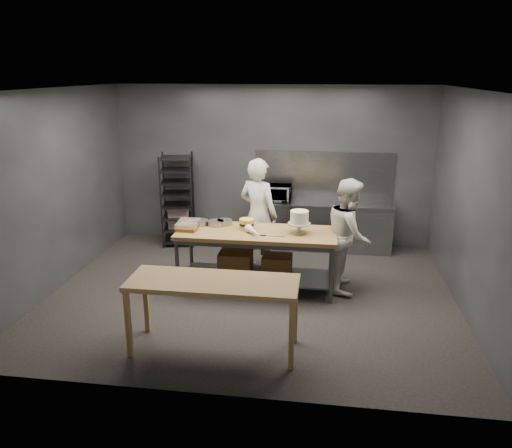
{
  "coord_description": "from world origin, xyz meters",
  "views": [
    {
      "loc": [
        1.04,
        -6.85,
        3.24
      ],
      "look_at": [
        0.04,
        0.18,
        1.05
      ],
      "focal_mm": 35.0,
      "sensor_mm": 36.0,
      "label": 1
    }
  ],
  "objects": [
    {
      "name": "ground",
      "position": [
        0.0,
        0.0,
        0.0
      ],
      "size": [
        6.0,
        6.0,
        0.0
      ],
      "primitive_type": "plane",
      "color": "black",
      "rests_on": "ground"
    },
    {
      "name": "back_wall",
      "position": [
        0.0,
        2.5,
        1.5
      ],
      "size": [
        6.0,
        0.04,
        3.0
      ],
      "primitive_type": "cube",
      "color": "#4C4F54",
      "rests_on": "ground"
    },
    {
      "name": "work_table",
      "position": [
        0.02,
        0.25,
        0.57
      ],
      "size": [
        2.4,
        0.9,
        0.92
      ],
      "color": "olive",
      "rests_on": "ground"
    },
    {
      "name": "near_counter",
      "position": [
        -0.21,
        -1.62,
        0.81
      ],
      "size": [
        2.0,
        0.7,
        0.9
      ],
      "color": "brown",
      "rests_on": "ground"
    },
    {
      "name": "back_counter",
      "position": [
        1.0,
        2.18,
        0.45
      ],
      "size": [
        2.6,
        0.6,
        0.9
      ],
      "color": "slate",
      "rests_on": "ground"
    },
    {
      "name": "splashback_panel",
      "position": [
        1.0,
        2.48,
        1.35
      ],
      "size": [
        2.6,
        0.02,
        0.9
      ],
      "primitive_type": "cube",
      "color": "slate",
      "rests_on": "back_counter"
    },
    {
      "name": "speed_rack",
      "position": [
        -1.75,
        2.1,
        0.86
      ],
      "size": [
        0.72,
        0.76,
        1.75
      ],
      "color": "black",
      "rests_on": "ground"
    },
    {
      "name": "chef_behind",
      "position": [
        -0.04,
        1.0,
        0.95
      ],
      "size": [
        0.82,
        0.7,
        1.9
      ],
      "primitive_type": "imported",
      "rotation": [
        0.0,
        0.0,
        2.71
      ],
      "color": "silver",
      "rests_on": "ground"
    },
    {
      "name": "chef_right",
      "position": [
        1.42,
        0.42,
        0.86
      ],
      "size": [
        0.67,
        0.85,
        1.73
      ],
      "primitive_type": "imported",
      "rotation": [
        0.0,
        0.0,
        1.55
      ],
      "color": "silver",
      "rests_on": "ground"
    },
    {
      "name": "microwave",
      "position": [
        0.14,
        2.18,
        1.05
      ],
      "size": [
        0.54,
        0.37,
        0.3
      ],
      "primitive_type": "imported",
      "color": "black",
      "rests_on": "back_counter"
    },
    {
      "name": "frosted_cake_stand",
      "position": [
        0.68,
        0.23,
        1.14
      ],
      "size": [
        0.34,
        0.34,
        0.35
      ],
      "color": "#AEA48B",
      "rests_on": "work_table"
    },
    {
      "name": "layer_cake",
      "position": [
        -0.12,
        0.32,
        1.0
      ],
      "size": [
        0.23,
        0.23,
        0.16
      ],
      "color": "#E9BD4A",
      "rests_on": "work_table"
    },
    {
      "name": "cake_pans",
      "position": [
        -0.68,
        0.46,
        0.96
      ],
      "size": [
        0.62,
        0.32,
        0.07
      ],
      "color": "gray",
      "rests_on": "work_table"
    },
    {
      "name": "piping_bag",
      "position": [
        0.02,
        0.03,
        0.98
      ],
      "size": [
        0.31,
        0.38,
        0.12
      ],
      "primitive_type": "cone",
      "rotation": [
        1.57,
        0.0,
        0.57
      ],
      "color": "white",
      "rests_on": "work_table"
    },
    {
      "name": "offset_spatula",
      "position": [
        0.25,
        0.03,
        0.93
      ],
      "size": [
        0.36,
        0.02,
        0.02
      ],
      "color": "slate",
      "rests_on": "work_table"
    },
    {
      "name": "pastry_clamshells",
      "position": [
        -1.02,
        0.23,
        0.98
      ],
      "size": [
        0.32,
        0.44,
        0.11
      ],
      "color": "#915C1D",
      "rests_on": "work_table"
    }
  ]
}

